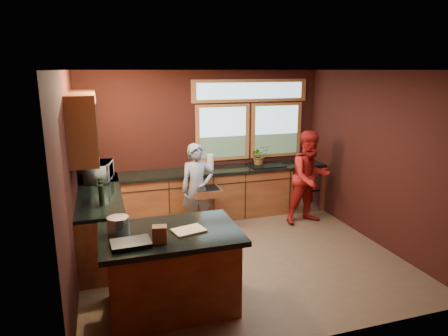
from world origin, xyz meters
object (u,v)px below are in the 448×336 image
person_grey (197,189)px  stock_pot (118,225)px  island (172,269)px  cutting_board (189,230)px  person_red (310,178)px

person_grey → stock_pot: 2.37m
island → cutting_board: size_ratio=4.43×
person_red → cutting_board: person_red is taller
person_red → stock_pot: bearing=-158.3°
island → person_red: (2.83, 1.92, 0.36)m
stock_pot → person_red: bearing=27.7°
person_grey → cutting_board: size_ratio=4.38×
person_red → cutting_board: (-2.63, -1.97, 0.12)m
cutting_board → stock_pot: 0.78m
person_red → island: bearing=-151.8°
cutting_board → stock_pot: stock_pot is taller
island → person_grey: person_grey is taller
island → stock_pot: 0.80m
person_red → stock_pot: (-3.38, -1.77, 0.20)m
person_grey → person_red: size_ratio=0.92×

